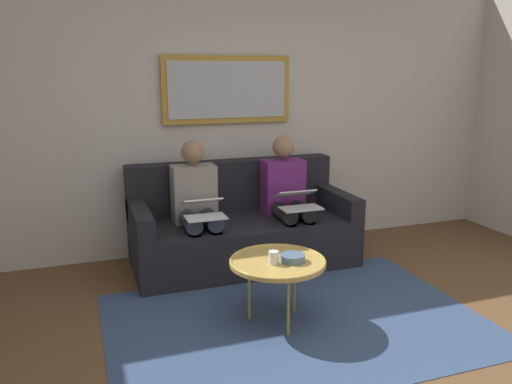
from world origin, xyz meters
TOP-DOWN VIEW (x-y plane):
  - wall_rear at (0.00, -2.60)m, footprint 6.00×0.12m
  - area_rug at (0.00, -0.85)m, footprint 2.60×1.80m
  - couch at (0.00, -2.12)m, footprint 1.97×0.90m
  - framed_mirror at (0.00, -2.51)m, footprint 1.23×0.05m
  - coffee_table at (0.12, -0.90)m, footprint 0.67×0.67m
  - cup at (0.17, -0.85)m, footprint 0.07×0.07m
  - bowl at (0.03, -0.85)m, footprint 0.17×0.17m
  - person_left at (-0.42, -2.05)m, footprint 0.38×0.58m
  - laptop_silver at (-0.42, -1.81)m, footprint 0.35×0.34m
  - person_right at (0.42, -2.05)m, footprint 0.38×0.58m
  - laptop_white at (0.42, -1.81)m, footprint 0.33×0.34m

SIDE VIEW (x-z plane):
  - area_rug at x=0.00m, z-range 0.00..0.01m
  - couch at x=0.00m, z-range -0.14..0.76m
  - coffee_table at x=0.12m, z-range 0.21..0.68m
  - bowl at x=0.03m, z-range 0.46..0.51m
  - cup at x=0.17m, z-range 0.46..0.55m
  - person_left at x=-0.42m, z-range 0.04..1.18m
  - person_right at x=0.42m, z-range 0.04..1.18m
  - laptop_silver at x=-0.42m, z-range 0.55..0.70m
  - laptop_white at x=0.42m, z-range 0.55..0.70m
  - wall_rear at x=0.00m, z-range 0.00..2.60m
  - framed_mirror at x=0.00m, z-range 1.24..1.86m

